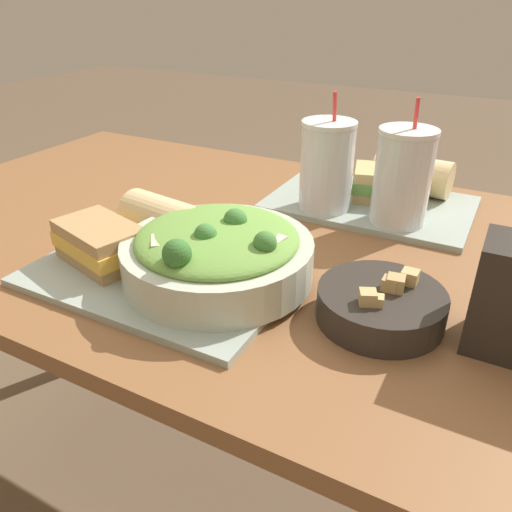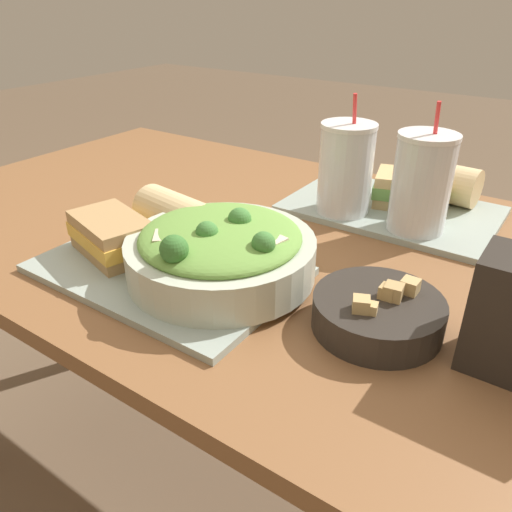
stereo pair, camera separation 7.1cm
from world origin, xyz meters
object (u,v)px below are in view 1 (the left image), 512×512
(soup_bowl, at_px, (381,304))
(napkin_folded, at_px, (229,225))
(drink_cup_dark, at_px, (326,169))
(baguette_far, at_px, (413,175))
(baguette_near, at_px, (167,221))
(drink_cup_red, at_px, (402,180))
(salad_bowl, at_px, (218,252))
(sandwich_far, at_px, (388,184))
(sandwich_near, at_px, (101,243))

(soup_bowl, height_order, napkin_folded, soup_bowl)
(soup_bowl, xyz_separation_m, drink_cup_dark, (-0.20, 0.31, 0.07))
(baguette_far, distance_m, drink_cup_dark, 0.22)
(soup_bowl, bearing_deg, baguette_far, 97.86)
(soup_bowl, height_order, baguette_near, baguette_near)
(soup_bowl, distance_m, napkin_folded, 0.38)
(baguette_near, xyz_separation_m, napkin_folded, (0.04, 0.13, -0.05))
(drink_cup_red, bearing_deg, soup_bowl, -79.82)
(salad_bowl, relative_size, sandwich_far, 1.74)
(baguette_far, bearing_deg, napkin_folded, 142.63)
(sandwich_near, bearing_deg, soup_bowl, 24.43)
(soup_bowl, height_order, drink_cup_dark, drink_cup_dark)
(baguette_near, height_order, drink_cup_red, drink_cup_red)
(baguette_near, bearing_deg, baguette_far, -27.38)
(sandwich_far, distance_m, napkin_folded, 0.34)
(salad_bowl, bearing_deg, baguette_far, 70.14)
(salad_bowl, distance_m, drink_cup_dark, 0.33)
(sandwich_near, distance_m, drink_cup_red, 0.54)
(sandwich_near, bearing_deg, drink_cup_dark, 73.70)
(drink_cup_red, bearing_deg, sandwich_far, 114.14)
(sandwich_far, bearing_deg, soup_bowl, -91.44)
(napkin_folded, bearing_deg, sandwich_far, 46.52)
(drink_cup_dark, bearing_deg, soup_bowl, -56.92)
(sandwich_near, bearing_deg, napkin_folded, 82.97)
(sandwich_far, xyz_separation_m, baguette_far, (0.04, 0.06, 0.01))
(soup_bowl, xyz_separation_m, napkin_folded, (-0.34, 0.17, -0.02))
(soup_bowl, relative_size, sandwich_far, 1.05)
(salad_bowl, distance_m, sandwich_far, 0.46)
(baguette_near, relative_size, drink_cup_red, 0.75)
(drink_cup_dark, bearing_deg, salad_bowl, -97.48)
(baguette_far, distance_m, drink_cup_red, 0.17)
(soup_bowl, xyz_separation_m, baguette_far, (-0.07, 0.47, 0.03))
(drink_cup_red, relative_size, napkin_folded, 1.45)
(drink_cup_red, bearing_deg, napkin_folded, -153.24)
(drink_cup_dark, bearing_deg, sandwich_far, 47.02)
(soup_bowl, xyz_separation_m, drink_cup_red, (-0.06, 0.31, 0.07))
(baguette_far, bearing_deg, drink_cup_dark, 144.75)
(salad_bowl, height_order, drink_cup_red, drink_cup_red)
(sandwich_near, bearing_deg, sandwich_far, 71.00)
(sandwich_near, relative_size, baguette_far, 1.03)
(sandwich_near, distance_m, baguette_far, 0.65)
(drink_cup_red, bearing_deg, drink_cup_dark, 180.00)
(drink_cup_dark, bearing_deg, sandwich_near, -121.92)
(baguette_near, xyz_separation_m, baguette_far, (0.32, 0.44, 0.00))
(sandwich_far, height_order, baguette_far, baguette_far)
(baguette_near, height_order, baguette_far, same)
(soup_bowl, distance_m, baguette_near, 0.38)
(drink_cup_dark, bearing_deg, baguette_far, 50.58)
(sandwich_near, xyz_separation_m, sandwich_far, (0.33, 0.48, 0.00))
(napkin_folded, bearing_deg, salad_bowl, -63.63)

